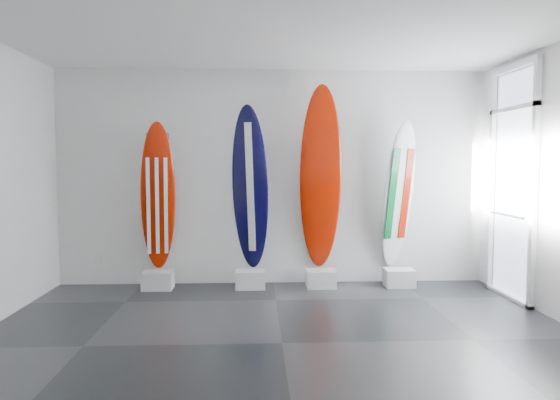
{
  "coord_description": "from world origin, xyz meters",
  "views": [
    {
      "loc": [
        -0.24,
        -4.74,
        1.69
      ],
      "look_at": [
        0.04,
        1.4,
        1.26
      ],
      "focal_mm": 32.98,
      "sensor_mm": 36.0,
      "label": 1
    }
  ],
  "objects_px": {
    "surfboard_italy": "(398,195)",
    "surfboard_navy": "(250,188)",
    "surfboard_usa": "(158,197)",
    "surfboard_swiss": "(321,178)"
  },
  "relations": [
    {
      "from": "surfboard_italy",
      "to": "surfboard_navy",
      "type": "bearing_deg",
      "value": 161.71
    },
    {
      "from": "surfboard_navy",
      "to": "surfboard_italy",
      "type": "xyz_separation_m",
      "value": [
        2.05,
        0.0,
        -0.1
      ]
    },
    {
      "from": "surfboard_usa",
      "to": "surfboard_swiss",
      "type": "xyz_separation_m",
      "value": [
        2.22,
        0.0,
        0.25
      ]
    },
    {
      "from": "surfboard_navy",
      "to": "surfboard_swiss",
      "type": "xyz_separation_m",
      "value": [
        0.97,
        0.0,
        0.13
      ]
    },
    {
      "from": "surfboard_navy",
      "to": "surfboard_usa",
      "type": "bearing_deg",
      "value": -163.46
    },
    {
      "from": "surfboard_navy",
      "to": "surfboard_italy",
      "type": "height_order",
      "value": "surfboard_navy"
    },
    {
      "from": "surfboard_usa",
      "to": "surfboard_swiss",
      "type": "bearing_deg",
      "value": -10.94
    },
    {
      "from": "surfboard_usa",
      "to": "surfboard_navy",
      "type": "xyz_separation_m",
      "value": [
        1.25,
        0.0,
        0.12
      ]
    },
    {
      "from": "surfboard_navy",
      "to": "surfboard_italy",
      "type": "bearing_deg",
      "value": 16.54
    },
    {
      "from": "surfboard_italy",
      "to": "surfboard_swiss",
      "type": "bearing_deg",
      "value": 161.71
    }
  ]
}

